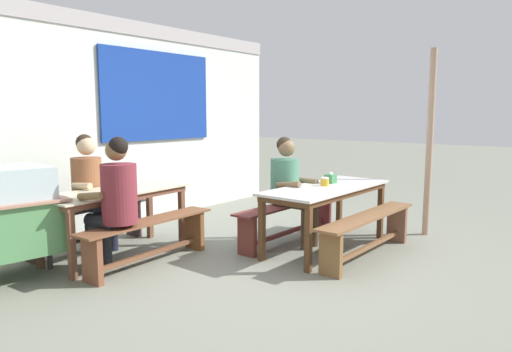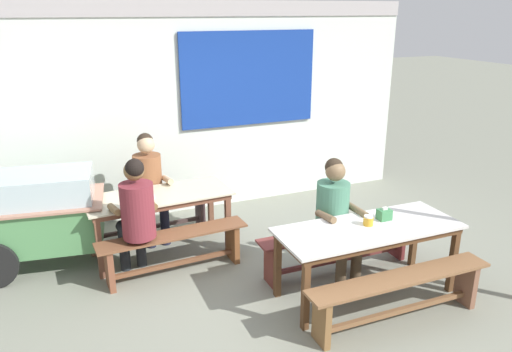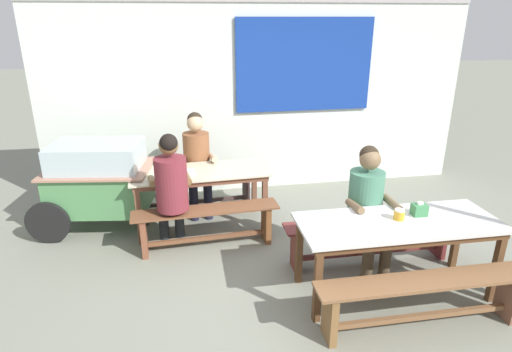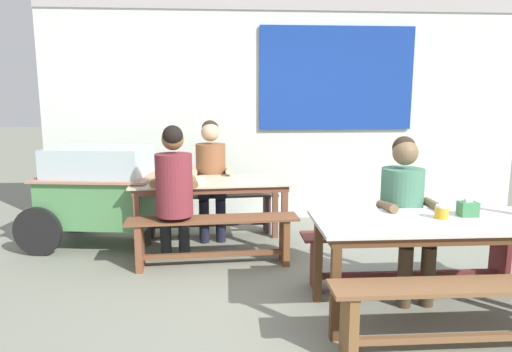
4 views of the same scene
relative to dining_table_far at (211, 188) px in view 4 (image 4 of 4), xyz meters
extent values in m
plane|color=gray|center=(0.95, -1.28, -0.65)|extent=(40.00, 40.00, 0.00)
cube|color=silver|center=(0.95, 1.21, 0.65)|extent=(6.05, 0.12, 2.60)
cube|color=navy|center=(1.57, 1.12, 1.14)|extent=(1.94, 0.03, 1.27)
cube|color=#ACA4A4|center=(0.95, 1.23, 2.06)|extent=(6.05, 0.20, 0.20)
cube|color=beige|center=(0.00, 0.00, 0.07)|extent=(1.64, 0.76, 0.02)
cube|color=brown|center=(0.00, 0.00, 0.03)|extent=(1.56, 0.70, 0.06)
cube|color=brown|center=(0.71, 0.32, -0.32)|extent=(0.06, 0.06, 0.65)
cube|color=brown|center=(0.74, -0.24, -0.32)|extent=(0.06, 0.06, 0.65)
cube|color=brown|center=(-0.74, 0.24, -0.32)|extent=(0.06, 0.06, 0.65)
cube|color=brown|center=(-0.71, -0.32, -0.32)|extent=(0.06, 0.06, 0.65)
cube|color=silver|center=(1.67, -1.64, 0.06)|extent=(1.81, 0.71, 0.03)
cube|color=#54351E|center=(1.67, -1.64, 0.02)|extent=(1.73, 0.65, 0.06)
cube|color=#54351E|center=(0.85, -1.35, -0.33)|extent=(0.06, 0.06, 0.64)
cube|color=#54351E|center=(0.84, -1.92, -0.33)|extent=(0.06, 0.06, 0.64)
cube|color=#443230|center=(-0.03, 0.52, -0.19)|extent=(1.58, 0.35, 0.02)
cube|color=#3D2D2F|center=(0.64, 0.55, -0.43)|extent=(0.07, 0.23, 0.45)
cube|color=#4A2D2F|center=(-0.69, 0.48, -0.43)|extent=(0.07, 0.23, 0.45)
cube|color=#443230|center=(-0.03, 0.52, -0.54)|extent=(1.29, 0.11, 0.04)
cube|color=brown|center=(0.03, -0.52, -0.19)|extent=(1.61, 0.37, 0.02)
cube|color=brown|center=(0.70, -0.48, -0.43)|extent=(0.07, 0.25, 0.44)
cube|color=brown|center=(-0.65, -0.55, -0.43)|extent=(0.07, 0.25, 0.44)
cube|color=brown|center=(0.03, -0.52, -0.54)|extent=(1.32, 0.11, 0.04)
cube|color=brown|center=(1.67, -1.12, -0.19)|extent=(1.82, 0.29, 0.02)
cube|color=maroon|center=(2.46, -1.13, -0.43)|extent=(0.06, 0.23, 0.44)
cube|color=brown|center=(0.88, -1.12, -0.43)|extent=(0.06, 0.23, 0.44)
cube|color=brown|center=(1.67, -1.12, -0.54)|extent=(1.54, 0.06, 0.04)
cube|color=brown|center=(1.66, -2.16, -0.20)|extent=(1.82, 0.29, 0.03)
cube|color=brown|center=(0.87, -2.15, -0.43)|extent=(0.06, 0.23, 0.44)
cube|color=brown|center=(1.66, -2.16, -0.54)|extent=(1.53, 0.06, 0.04)
cube|color=#528F55|center=(-1.17, 0.23, -0.16)|extent=(1.21, 0.90, 0.49)
cube|color=silver|center=(-1.17, 0.23, 0.25)|extent=(1.09, 0.81, 0.32)
cube|color=tan|center=(-1.17, 0.23, 0.10)|extent=(1.30, 0.99, 0.02)
cylinder|color=black|center=(-1.61, 0.70, -0.40)|extent=(0.50, 0.12, 0.50)
cylinder|color=black|center=(-1.73, -0.10, -0.40)|extent=(0.50, 0.12, 0.50)
cylinder|color=#333333|center=(-0.68, 0.15, -0.52)|extent=(0.05, 0.05, 0.25)
cylinder|color=#3F3F3F|center=(-0.44, 0.12, -0.01)|extent=(0.14, 0.75, 0.04)
cylinder|color=#20252A|center=(-0.27, -0.21, -0.41)|extent=(0.11, 0.11, 0.47)
cylinder|color=#20252A|center=(-0.45, -0.23, -0.41)|extent=(0.11, 0.11, 0.47)
cylinder|color=#20252A|center=(-0.25, -0.37, -0.13)|extent=(0.17, 0.37, 0.13)
cylinder|color=#20252A|center=(-0.43, -0.39, -0.13)|extent=(0.17, 0.37, 0.13)
cylinder|color=maroon|center=(-0.32, -0.54, 0.14)|extent=(0.33, 0.33, 0.57)
sphere|color=brown|center=(-0.32, -0.52, 0.56)|extent=(0.20, 0.20, 0.20)
sphere|color=black|center=(-0.32, -0.55, 0.59)|extent=(0.18, 0.18, 0.18)
cylinder|color=brown|center=(-0.16, -0.33, 0.13)|extent=(0.11, 0.31, 0.07)
cylinder|color=brown|center=(-0.53, -0.38, 0.13)|extent=(0.11, 0.31, 0.11)
cylinder|color=#1C1D2F|center=(-0.08, 0.20, -0.41)|extent=(0.11, 0.11, 0.47)
cylinder|color=#1C1D2F|center=(0.10, 0.21, -0.41)|extent=(0.11, 0.11, 0.47)
cylinder|color=#1C1D2F|center=(-0.09, 0.36, -0.13)|extent=(0.15, 0.35, 0.13)
cylinder|color=#1C1D2F|center=(0.09, 0.37, -0.13)|extent=(0.15, 0.35, 0.13)
cylinder|color=brown|center=(-0.01, 0.52, 0.13)|extent=(0.34, 0.34, 0.54)
sphere|color=tan|center=(-0.01, 0.50, 0.53)|extent=(0.21, 0.21, 0.21)
sphere|color=#2D2319|center=(-0.01, 0.53, 0.57)|extent=(0.19, 0.19, 0.19)
cylinder|color=tan|center=(-0.19, 0.33, 0.12)|extent=(0.09, 0.31, 0.09)
cylinder|color=tan|center=(0.19, 0.35, 0.12)|extent=(0.09, 0.31, 0.11)
cylinder|color=#453626|center=(1.49, -1.48, -0.41)|extent=(0.11, 0.11, 0.47)
cylinder|color=#453626|center=(1.67, -1.48, -0.41)|extent=(0.11, 0.11, 0.47)
cylinder|color=#453626|center=(1.49, -1.30, -0.13)|extent=(0.13, 0.40, 0.13)
cylinder|color=#453626|center=(1.67, -1.30, -0.13)|extent=(0.13, 0.40, 0.13)
cylinder|color=#467D63|center=(1.58, -1.12, 0.11)|extent=(0.34, 0.34, 0.51)
sphere|color=brown|center=(1.58, -1.14, 0.50)|extent=(0.20, 0.20, 0.20)
sphere|color=#2D2319|center=(1.58, -1.11, 0.53)|extent=(0.19, 0.19, 0.19)
cylinder|color=brown|center=(1.39, -1.31, 0.10)|extent=(0.07, 0.31, 0.11)
cylinder|color=brown|center=(1.77, -1.30, 0.10)|extent=(0.07, 0.30, 0.07)
cube|color=#3D824F|center=(1.90, -1.56, 0.13)|extent=(0.13, 0.10, 0.11)
cube|color=white|center=(1.90, -1.56, 0.20)|extent=(0.05, 0.03, 0.02)
cylinder|color=gold|center=(1.68, -1.61, 0.12)|extent=(0.10, 0.10, 0.08)
cylinder|color=white|center=(1.68, -1.61, 0.17)|extent=(0.09, 0.09, 0.02)
cylinder|color=silver|center=(-0.12, -0.07, 0.10)|extent=(0.13, 0.13, 0.04)
camera|label=1|loc=(-2.93, -4.28, 0.90)|focal=32.82mm
camera|label=2|loc=(-1.01, -5.18, 2.05)|focal=34.61mm
camera|label=3|loc=(-0.19, -4.76, 1.77)|focal=29.92mm
camera|label=4|loc=(0.11, -4.74, 0.96)|focal=32.77mm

